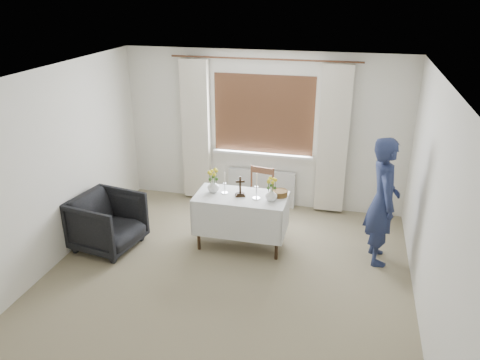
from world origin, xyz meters
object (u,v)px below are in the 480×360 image
flower_vase_left (213,186)px  flower_vase_right (271,195)px  altar_table (241,221)px  wooden_chair (258,198)px  armchair (107,222)px  wooden_cross (240,186)px  person (383,201)px

flower_vase_left → flower_vase_right: (0.82, -0.08, -0.00)m
altar_table → flower_vase_right: size_ratio=7.45×
wooden_chair → flower_vase_right: size_ratio=5.27×
armchair → wooden_cross: size_ratio=2.99×
person → wooden_cross: (-1.85, -0.09, 0.05)m
wooden_cross → person: bearing=-18.7°
altar_table → wooden_chair: bearing=82.2°
altar_table → flower_vase_right: bearing=-5.8°
altar_table → armchair: bearing=-164.9°
armchair → flower_vase_left: size_ratio=4.84×
wooden_chair → wooden_cross: size_ratio=3.13×
person → wooden_cross: 1.85m
armchair → flower_vase_right: (2.19, 0.44, 0.46)m
altar_table → wooden_cross: (-0.01, -0.00, 0.52)m
person → wooden_cross: person is taller
wooden_cross → flower_vase_left: size_ratio=1.62×
altar_table → flower_vase_right: 0.63m
wooden_chair → armchair: bearing=-139.4°
wooden_chair → flower_vase_right: 0.89m
wooden_cross → flower_vase_right: bearing=-26.8°
person → wooden_chair: bearing=62.2°
altar_table → person: 1.89m
person → flower_vase_right: 1.42m
altar_table → wooden_cross: size_ratio=4.42×
person → flower_vase_right: (-1.42, -0.13, -0.00)m
wooden_chair → flower_vase_right: bearing=-57.0°
altar_table → armchair: size_ratio=1.48×
wooden_chair → person: 1.88m
wooden_cross → flower_vase_right: size_ratio=1.69×
armchair → flower_vase_right: 2.28m
person → flower_vase_right: person is taller
wooden_chair → flower_vase_left: bearing=-118.8°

